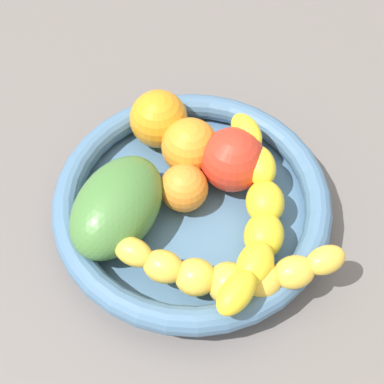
{
  "coord_description": "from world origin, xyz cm",
  "views": [
    {
      "loc": [
        31.18,
        -1.11,
        55.04
      ],
      "look_at": [
        0.0,
        0.0,
        7.8
      ],
      "focal_mm": 51.46,
      "sensor_mm": 36.0,
      "label": 1
    }
  ],
  "objects_px": {
    "fruit_bowl": "(192,204)",
    "orange_mid_left": "(159,119)",
    "banana_draped_left": "(228,273)",
    "orange_mid_right": "(193,146)",
    "tomato_red": "(233,160)",
    "banana_draped_right": "(257,213)",
    "mango_green": "(117,207)",
    "orange_front": "(184,188)"
  },
  "relations": [
    {
      "from": "orange_mid_left",
      "to": "fruit_bowl",
      "type": "bearing_deg",
      "value": 19.18
    },
    {
      "from": "orange_front",
      "to": "orange_mid_right",
      "type": "distance_m",
      "value": 0.05
    },
    {
      "from": "banana_draped_right",
      "to": "orange_mid_right",
      "type": "xyz_separation_m",
      "value": [
        -0.09,
        -0.06,
        -0.0
      ]
    },
    {
      "from": "orange_mid_left",
      "to": "tomato_red",
      "type": "relative_size",
      "value": 0.94
    },
    {
      "from": "orange_mid_right",
      "to": "mango_green",
      "type": "bearing_deg",
      "value": -46.1
    },
    {
      "from": "orange_mid_left",
      "to": "tomato_red",
      "type": "bearing_deg",
      "value": 52.05
    },
    {
      "from": "orange_mid_left",
      "to": "banana_draped_left",
      "type": "bearing_deg",
      "value": 18.94
    },
    {
      "from": "fruit_bowl",
      "to": "orange_mid_right",
      "type": "relative_size",
      "value": 4.66
    },
    {
      "from": "banana_draped_right",
      "to": "orange_mid_left",
      "type": "xyz_separation_m",
      "value": [
        -0.13,
        -0.1,
        -0.0
      ]
    },
    {
      "from": "banana_draped_right",
      "to": "mango_green",
      "type": "relative_size",
      "value": 1.93
    },
    {
      "from": "orange_front",
      "to": "orange_mid_right",
      "type": "bearing_deg",
      "value": 167.47
    },
    {
      "from": "banana_draped_right",
      "to": "tomato_red",
      "type": "bearing_deg",
      "value": -164.28
    },
    {
      "from": "orange_mid_right",
      "to": "fruit_bowl",
      "type": "bearing_deg",
      "value": -2.87
    },
    {
      "from": "banana_draped_right",
      "to": "orange_mid_left",
      "type": "distance_m",
      "value": 0.16
    },
    {
      "from": "fruit_bowl",
      "to": "orange_mid_right",
      "type": "bearing_deg",
      "value": 177.13
    },
    {
      "from": "orange_front",
      "to": "orange_mid_right",
      "type": "height_order",
      "value": "orange_mid_right"
    },
    {
      "from": "banana_draped_left",
      "to": "orange_mid_right",
      "type": "distance_m",
      "value": 0.15
    },
    {
      "from": "orange_mid_right",
      "to": "banana_draped_left",
      "type": "bearing_deg",
      "value": 10.61
    },
    {
      "from": "banana_draped_left",
      "to": "orange_mid_right",
      "type": "height_order",
      "value": "orange_mid_right"
    },
    {
      "from": "fruit_bowl",
      "to": "tomato_red",
      "type": "distance_m",
      "value": 0.06
    },
    {
      "from": "orange_mid_left",
      "to": "orange_mid_right",
      "type": "xyz_separation_m",
      "value": [
        0.04,
        0.04,
        -0.0
      ]
    },
    {
      "from": "orange_mid_right",
      "to": "mango_green",
      "type": "relative_size",
      "value": 0.51
    },
    {
      "from": "banana_draped_left",
      "to": "orange_mid_right",
      "type": "relative_size",
      "value": 3.61
    },
    {
      "from": "fruit_bowl",
      "to": "orange_mid_right",
      "type": "height_order",
      "value": "orange_mid_right"
    },
    {
      "from": "banana_draped_left",
      "to": "orange_front",
      "type": "bearing_deg",
      "value": -158.55
    },
    {
      "from": "orange_mid_left",
      "to": "orange_front",
      "type": "bearing_deg",
      "value": 16.07
    },
    {
      "from": "banana_draped_left",
      "to": "mango_green",
      "type": "height_order",
      "value": "mango_green"
    },
    {
      "from": "orange_mid_right",
      "to": "tomato_red",
      "type": "bearing_deg",
      "value": 62.39
    },
    {
      "from": "banana_draped_left",
      "to": "mango_green",
      "type": "relative_size",
      "value": 1.85
    },
    {
      "from": "banana_draped_right",
      "to": "tomato_red",
      "type": "height_order",
      "value": "tomato_red"
    },
    {
      "from": "orange_front",
      "to": "mango_green",
      "type": "distance_m",
      "value": 0.07
    },
    {
      "from": "fruit_bowl",
      "to": "orange_front",
      "type": "height_order",
      "value": "orange_front"
    },
    {
      "from": "orange_mid_right",
      "to": "orange_mid_left",
      "type": "bearing_deg",
      "value": -136.94
    },
    {
      "from": "mango_green",
      "to": "tomato_red",
      "type": "xyz_separation_m",
      "value": [
        -0.05,
        0.12,
        0.0
      ]
    },
    {
      "from": "orange_mid_right",
      "to": "mango_green",
      "type": "xyz_separation_m",
      "value": [
        0.08,
        -0.08,
        0.0
      ]
    },
    {
      "from": "orange_front",
      "to": "tomato_red",
      "type": "height_order",
      "value": "tomato_red"
    },
    {
      "from": "banana_draped_left",
      "to": "tomato_red",
      "type": "xyz_separation_m",
      "value": [
        -0.13,
        0.01,
        0.01
      ]
    },
    {
      "from": "fruit_bowl",
      "to": "banana_draped_left",
      "type": "xyz_separation_m",
      "value": [
        0.09,
        0.03,
        0.02
      ]
    },
    {
      "from": "orange_mid_left",
      "to": "orange_mid_right",
      "type": "height_order",
      "value": "orange_mid_left"
    },
    {
      "from": "banana_draped_left",
      "to": "orange_mid_left",
      "type": "relative_size",
      "value": 3.48
    },
    {
      "from": "orange_mid_left",
      "to": "tomato_red",
      "type": "height_order",
      "value": "tomato_red"
    },
    {
      "from": "fruit_bowl",
      "to": "orange_mid_left",
      "type": "relative_size",
      "value": 4.48
    }
  ]
}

